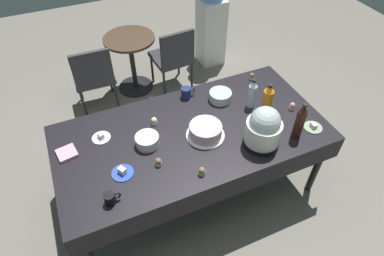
% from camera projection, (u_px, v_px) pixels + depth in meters
% --- Properties ---
extents(ground, '(9.00, 9.00, 0.00)m').
position_uv_depth(ground, '(192.00, 186.00, 3.20)').
color(ground, slate).
extents(potluck_table, '(2.20, 1.10, 0.75)m').
position_uv_depth(potluck_table, '(192.00, 138.00, 2.71)').
color(potluck_table, black).
rests_on(potluck_table, ground).
extents(frosted_layer_cake, '(0.31, 0.31, 0.11)m').
position_uv_depth(frosted_layer_cake, '(205.00, 131.00, 2.60)').
color(frosted_layer_cake, silver).
rests_on(frosted_layer_cake, potluck_table).
extents(slow_cooker, '(0.28, 0.28, 0.35)m').
position_uv_depth(slow_cooker, '(264.00, 129.00, 2.47)').
color(slow_cooker, black).
rests_on(slow_cooker, potluck_table).
extents(glass_salad_bowl, '(0.20, 0.20, 0.08)m').
position_uv_depth(glass_salad_bowl, '(220.00, 96.00, 2.93)').
color(glass_salad_bowl, '#B2C6BC').
rests_on(glass_salad_bowl, potluck_table).
extents(ceramic_snack_bowl, '(0.19, 0.19, 0.09)m').
position_uv_depth(ceramic_snack_bowl, '(147.00, 140.00, 2.55)').
color(ceramic_snack_bowl, silver).
rests_on(ceramic_snack_bowl, potluck_table).
extents(dessert_plate_cobalt, '(0.16, 0.16, 0.06)m').
position_uv_depth(dessert_plate_cobalt, '(122.00, 172.00, 2.37)').
color(dessert_plate_cobalt, '#2D4CB2').
rests_on(dessert_plate_cobalt, potluck_table).
extents(dessert_plate_sage, '(0.15, 0.15, 0.04)m').
position_uv_depth(dessert_plate_sage, '(313.00, 127.00, 2.70)').
color(dessert_plate_sage, '#8CA87F').
rests_on(dessert_plate_sage, potluck_table).
extents(dessert_plate_white, '(0.15, 0.15, 0.05)m').
position_uv_depth(dessert_plate_white, '(101.00, 137.00, 2.61)').
color(dessert_plate_white, white).
rests_on(dessert_plate_white, potluck_table).
extents(cupcake_mint, '(0.05, 0.05, 0.07)m').
position_uv_depth(cupcake_mint, '(202.00, 171.00, 2.35)').
color(cupcake_mint, beige).
rests_on(cupcake_mint, potluck_table).
extents(cupcake_rose, '(0.05, 0.05, 0.07)m').
position_uv_depth(cupcake_rose, '(252.00, 76.00, 3.15)').
color(cupcake_rose, beige).
rests_on(cupcake_rose, potluck_table).
extents(cupcake_cocoa, '(0.05, 0.05, 0.07)m').
position_uv_depth(cupcake_cocoa, '(154.00, 121.00, 2.71)').
color(cupcake_cocoa, beige).
rests_on(cupcake_cocoa, potluck_table).
extents(cupcake_vanilla, '(0.05, 0.05, 0.07)m').
position_uv_depth(cupcake_vanilla, '(292.00, 106.00, 2.85)').
color(cupcake_vanilla, beige).
rests_on(cupcake_vanilla, potluck_table).
extents(cupcake_lemon, '(0.05, 0.05, 0.07)m').
position_uv_depth(cupcake_lemon, '(158.00, 162.00, 2.41)').
color(cupcake_lemon, beige).
rests_on(cupcake_lemon, potluck_table).
extents(soda_bottle_water, '(0.07, 0.07, 0.28)m').
position_uv_depth(soda_bottle_water, '(252.00, 94.00, 2.81)').
color(soda_bottle_water, silver).
rests_on(soda_bottle_water, potluck_table).
extents(soda_bottle_cola, '(0.08, 0.08, 0.34)m').
position_uv_depth(soda_bottle_cola, '(300.00, 122.00, 2.53)').
color(soda_bottle_cola, '#33190F').
rests_on(soda_bottle_cola, potluck_table).
extents(soda_bottle_orange_juice, '(0.09, 0.09, 0.29)m').
position_uv_depth(soda_bottle_orange_juice, '(267.00, 100.00, 2.75)').
color(soda_bottle_orange_juice, orange).
rests_on(soda_bottle_orange_juice, potluck_table).
extents(coffee_mug_navy, '(0.13, 0.09, 0.10)m').
position_uv_depth(coffee_mug_navy, '(186.00, 93.00, 2.95)').
color(coffee_mug_navy, navy).
rests_on(coffee_mug_navy, potluck_table).
extents(coffee_mug_black, '(0.12, 0.08, 0.09)m').
position_uv_depth(coffee_mug_black, '(110.00, 198.00, 2.18)').
color(coffee_mug_black, black).
rests_on(coffee_mug_black, potluck_table).
extents(paper_napkin_stack, '(0.16, 0.16, 0.02)m').
position_uv_depth(paper_napkin_stack, '(67.00, 153.00, 2.50)').
color(paper_napkin_stack, pink).
rests_on(paper_napkin_stack, potluck_table).
extents(maroon_chair_left, '(0.45, 0.45, 0.85)m').
position_uv_depth(maroon_chair_left, '(93.00, 75.00, 3.66)').
color(maroon_chair_left, '#333338').
rests_on(maroon_chair_left, ground).
extents(maroon_chair_right, '(0.47, 0.47, 0.85)m').
position_uv_depth(maroon_chair_right, '(173.00, 56.00, 3.93)').
color(maroon_chair_right, '#333338').
rests_on(maroon_chair_right, ground).
extents(round_cafe_table, '(0.60, 0.60, 0.72)m').
position_uv_depth(round_cafe_table, '(131.00, 54.00, 3.94)').
color(round_cafe_table, '#473323').
rests_on(round_cafe_table, ground).
extents(water_cooler, '(0.32, 0.32, 1.24)m').
position_uv_depth(water_cooler, '(211.00, 22.00, 4.31)').
color(water_cooler, silver).
rests_on(water_cooler, ground).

